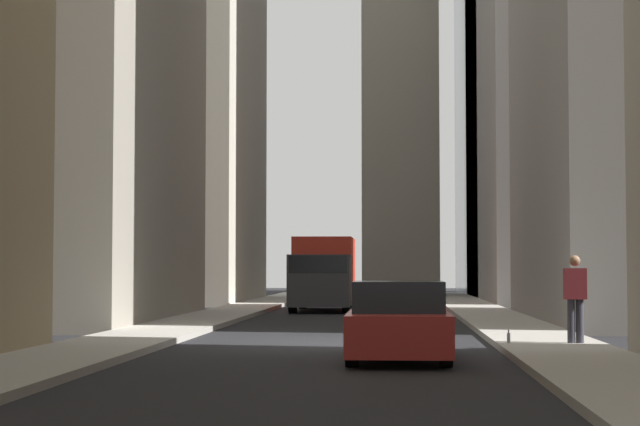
% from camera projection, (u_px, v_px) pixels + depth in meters
% --- Properties ---
extents(ground_plane, '(135.00, 135.00, 0.00)m').
position_uv_depth(ground_plane, '(335.00, 342.00, 24.73)').
color(ground_plane, black).
extents(sidewalk_right, '(90.00, 2.20, 0.14)m').
position_uv_depth(sidewalk_right, '(135.00, 338.00, 25.03)').
color(sidewalk_right, '#A8A399').
rests_on(sidewalk_right, ground_plane).
extents(sidewalk_left, '(90.00, 2.20, 0.14)m').
position_uv_depth(sidewalk_left, '(539.00, 340.00, 24.44)').
color(sidewalk_left, '#A8A399').
rests_on(sidewalk_left, ground_plane).
extents(building_left_far, '(19.27, 10.50, 27.59)m').
position_uv_depth(building_left_far, '(578.00, 26.00, 55.87)').
color(building_left_far, gray).
rests_on(building_left_far, ground_plane).
extents(building_right_far, '(13.80, 10.00, 19.06)m').
position_uv_depth(building_right_far, '(149.00, 107.00, 54.24)').
color(building_right_far, beige).
rests_on(building_right_far, ground_plane).
extents(delivery_truck, '(6.46, 2.25, 2.84)m').
position_uv_depth(delivery_truck, '(323.00, 273.00, 43.03)').
color(delivery_truck, red).
rests_on(delivery_truck, ground_plane).
extents(sedan_red, '(4.30, 1.78, 1.42)m').
position_uv_depth(sedan_red, '(398.00, 323.00, 19.84)').
color(sedan_red, maroon).
rests_on(sedan_red, ground_plane).
extents(pedestrian, '(0.26, 0.44, 1.77)m').
position_uv_depth(pedestrian, '(575.00, 295.00, 22.46)').
color(pedestrian, '#33333D').
rests_on(pedestrian, sidewalk_left).
extents(discarded_bottle, '(0.07, 0.07, 0.27)m').
position_uv_depth(discarded_bottle, '(509.00, 338.00, 22.38)').
color(discarded_bottle, '#999EA3').
rests_on(discarded_bottle, sidewalk_left).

